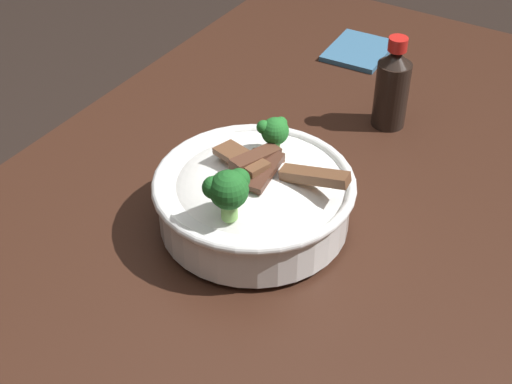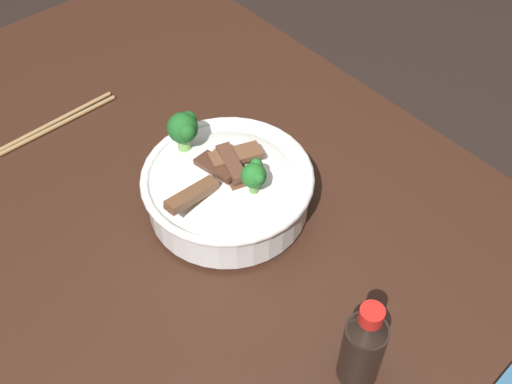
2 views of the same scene
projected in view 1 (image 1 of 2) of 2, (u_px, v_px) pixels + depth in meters
The scene contains 4 objects.
dining_table at pixel (291, 295), 0.92m from camera, with size 1.26×0.78×0.79m.
rice_bowl at pixel (254, 195), 0.83m from camera, with size 0.23×0.23×0.13m.
soy_sauce_bottle at pixel (389, 86), 0.99m from camera, with size 0.05×0.05×0.13m.
folded_napkin at pixel (359, 51), 1.19m from camera, with size 0.11×0.09×0.01m, color #386689.
Camera 1 is at (-0.56, -0.30, 1.36)m, focal length 51.49 mm.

